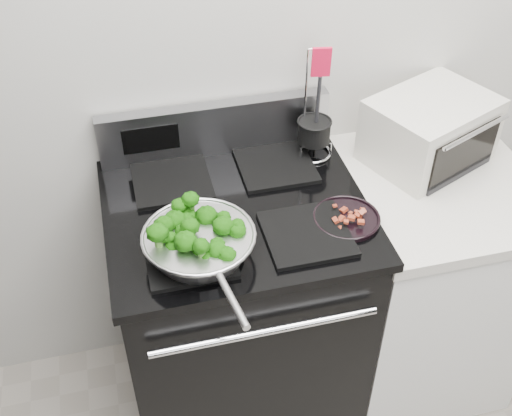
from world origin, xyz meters
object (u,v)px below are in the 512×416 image
object	(u,v)px
skillet	(199,243)
gas_range	(238,308)
utensil_holder	(314,137)
toaster_oven	(430,130)
bacon_plate	(347,216)

from	to	relation	value
skillet	gas_range	bearing A→B (deg)	43.02
utensil_holder	toaster_oven	world-z (taller)	utensil_holder
skillet	bacon_plate	size ratio (longest dim) A/B	2.49
skillet	bacon_plate	distance (m)	0.45
utensil_holder	skillet	bearing A→B (deg)	-129.82
skillet	utensil_holder	xyz separation A→B (m)	(0.45, 0.39, 0.02)
gas_range	utensil_holder	size ratio (longest dim) A/B	2.88
gas_range	skillet	size ratio (longest dim) A/B	2.28
gas_range	bacon_plate	world-z (taller)	gas_range
gas_range	toaster_oven	xyz separation A→B (m)	(0.69, 0.13, 0.54)
gas_range	bacon_plate	distance (m)	0.58
gas_range	toaster_oven	bearing A→B (deg)	11.00
bacon_plate	gas_range	bearing A→B (deg)	155.77
utensil_holder	toaster_oven	distance (m)	0.38
skillet	utensil_holder	size ratio (longest dim) A/B	1.26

